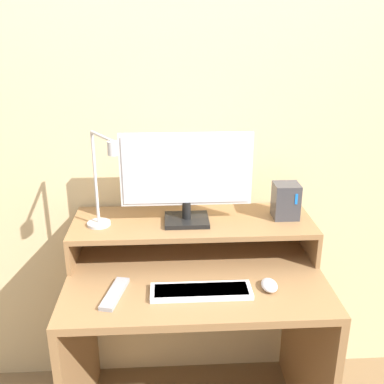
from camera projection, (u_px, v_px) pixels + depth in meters
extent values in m
cube|color=beige|center=(190.00, 133.00, 1.96)|extent=(6.00, 0.05, 2.50)
cube|color=olive|center=(195.00, 275.00, 1.79)|extent=(1.01, 0.67, 0.03)
cube|color=olive|center=(80.00, 358.00, 1.90)|extent=(0.03, 0.67, 0.75)
cube|color=olive|center=(307.00, 349.00, 1.95)|extent=(0.03, 0.67, 0.75)
cube|color=olive|center=(76.00, 242.00, 1.89)|extent=(0.02, 0.34, 0.13)
cube|color=olive|center=(307.00, 236.00, 1.94)|extent=(0.02, 0.34, 0.13)
cube|color=olive|center=(193.00, 222.00, 1.89)|extent=(1.01, 0.34, 0.02)
cube|color=black|center=(187.00, 220.00, 1.86)|extent=(0.18, 0.15, 0.02)
cylinder|color=black|center=(187.00, 210.00, 1.85)|extent=(0.04, 0.04, 0.07)
cube|color=silver|center=(186.00, 169.00, 1.79)|extent=(0.53, 0.02, 0.30)
cube|color=silver|center=(186.00, 170.00, 1.78)|extent=(0.51, 0.01, 0.27)
cylinder|color=silver|center=(99.00, 224.00, 1.84)|extent=(0.09, 0.09, 0.01)
cylinder|color=silver|center=(95.00, 179.00, 1.77)|extent=(0.01, 0.01, 0.38)
cylinder|color=silver|center=(101.00, 136.00, 1.63)|extent=(0.10, 0.16, 0.01)
cylinder|color=silver|center=(113.00, 148.00, 1.57)|extent=(0.04, 0.04, 0.05)
cube|color=#3D3D42|center=(286.00, 201.00, 1.89)|extent=(0.11, 0.10, 0.15)
cube|color=#1972F2|center=(296.00, 199.00, 1.83)|extent=(0.01, 0.00, 0.05)
cube|color=silver|center=(201.00, 291.00, 1.64)|extent=(0.37, 0.11, 0.02)
cube|color=#AFAFB3|center=(201.00, 290.00, 1.64)|extent=(0.34, 0.09, 0.01)
ellipsoid|color=silver|center=(269.00, 285.00, 1.67)|extent=(0.06, 0.09, 0.03)
cube|color=#99999E|center=(115.00, 294.00, 1.63)|extent=(0.09, 0.21, 0.02)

